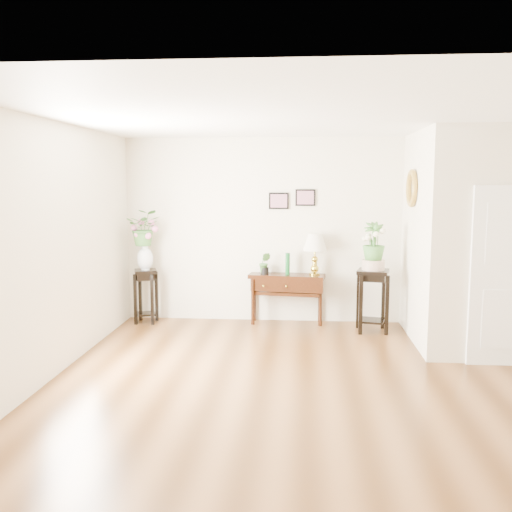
# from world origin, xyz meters

# --- Properties ---
(floor) EXTENTS (6.00, 5.50, 0.02)m
(floor) POSITION_xyz_m (0.00, 0.00, 0.00)
(floor) COLOR brown
(floor) RESTS_ON ground
(ceiling) EXTENTS (6.00, 5.50, 0.02)m
(ceiling) POSITION_xyz_m (0.00, 0.00, 2.80)
(ceiling) COLOR white
(ceiling) RESTS_ON ground
(wall_back) EXTENTS (6.00, 0.02, 2.80)m
(wall_back) POSITION_xyz_m (0.00, 2.75, 1.40)
(wall_back) COLOR beige
(wall_back) RESTS_ON ground
(wall_front) EXTENTS (6.00, 0.02, 2.80)m
(wall_front) POSITION_xyz_m (0.00, -2.75, 1.40)
(wall_front) COLOR beige
(wall_front) RESTS_ON ground
(wall_left) EXTENTS (0.02, 5.50, 2.80)m
(wall_left) POSITION_xyz_m (-3.00, 0.00, 1.40)
(wall_left) COLOR beige
(wall_left) RESTS_ON ground
(partition) EXTENTS (1.80, 1.95, 2.80)m
(partition) POSITION_xyz_m (2.10, 1.77, 1.40)
(partition) COLOR beige
(partition) RESTS_ON floor
(door) EXTENTS (0.90, 0.05, 2.10)m
(door) POSITION_xyz_m (2.10, 0.78, 1.05)
(door) COLOR white
(door) RESTS_ON floor
(art_print_left) EXTENTS (0.30, 0.02, 0.25)m
(art_print_left) POSITION_xyz_m (-0.65, 2.73, 1.85)
(art_print_left) COLOR black
(art_print_left) RESTS_ON wall_back
(art_print_right) EXTENTS (0.30, 0.02, 0.25)m
(art_print_right) POSITION_xyz_m (-0.25, 2.73, 1.90)
(art_print_right) COLOR black
(art_print_right) RESTS_ON wall_back
(wall_ornament) EXTENTS (0.07, 0.51, 0.51)m
(wall_ornament) POSITION_xyz_m (1.16, 1.90, 2.05)
(wall_ornament) COLOR #A5862C
(wall_ornament) RESTS_ON partition
(console_table) EXTENTS (1.17, 0.52, 0.75)m
(console_table) POSITION_xyz_m (-0.52, 2.57, 0.38)
(console_table) COLOR black
(console_table) RESTS_ON floor
(table_lamp) EXTENTS (0.39, 0.39, 0.63)m
(table_lamp) POSITION_xyz_m (-0.10, 2.57, 1.10)
(table_lamp) COLOR gold
(table_lamp) RESTS_ON console_table
(green_vase) EXTENTS (0.07, 0.07, 0.33)m
(green_vase) POSITION_xyz_m (-0.51, 2.57, 0.92)
(green_vase) COLOR #10501F
(green_vase) RESTS_ON console_table
(potted_plant) EXTENTS (0.17, 0.14, 0.31)m
(potted_plant) POSITION_xyz_m (-0.85, 2.57, 0.91)
(potted_plant) COLOR #3C7632
(potted_plant) RESTS_ON console_table
(plant_stand_a) EXTENTS (0.40, 0.40, 0.82)m
(plant_stand_a) POSITION_xyz_m (-2.65, 2.43, 0.41)
(plant_stand_a) COLOR black
(plant_stand_a) RESTS_ON floor
(porcelain_vase) EXTENTS (0.27, 0.27, 0.41)m
(porcelain_vase) POSITION_xyz_m (-2.65, 2.43, 1.04)
(porcelain_vase) COLOR white
(porcelain_vase) RESTS_ON plant_stand_a
(lily_arrangement) EXTENTS (0.53, 0.47, 0.55)m
(lily_arrangement) POSITION_xyz_m (-2.65, 2.43, 1.49)
(lily_arrangement) COLOR #3C7632
(lily_arrangement) RESTS_ON porcelain_vase
(plant_stand_b) EXTENTS (0.50, 0.50, 0.90)m
(plant_stand_b) POSITION_xyz_m (0.72, 2.19, 0.45)
(plant_stand_b) COLOR black
(plant_stand_b) RESTS_ON floor
(ceramic_bowl) EXTENTS (0.35, 0.35, 0.14)m
(ceramic_bowl) POSITION_xyz_m (0.72, 2.19, 0.98)
(ceramic_bowl) COLOR #C5AE98
(ceramic_bowl) RESTS_ON plant_stand_b
(narcissus) EXTENTS (0.36, 0.36, 0.56)m
(narcissus) POSITION_xyz_m (0.72, 2.19, 1.30)
(narcissus) COLOR #3C7632
(narcissus) RESTS_ON ceramic_bowl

